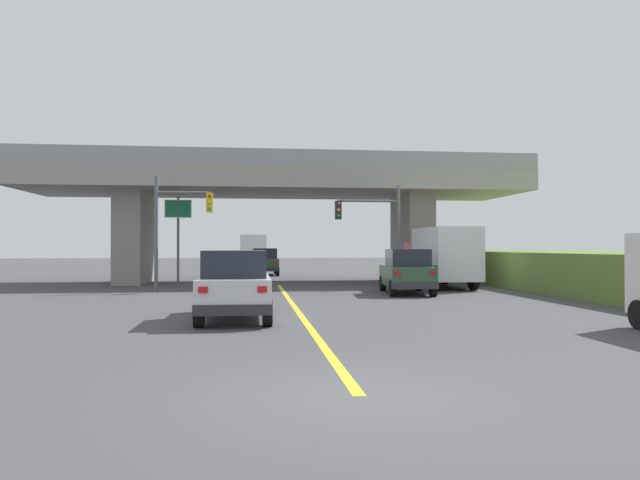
{
  "coord_description": "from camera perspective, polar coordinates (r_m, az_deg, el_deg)",
  "views": [
    {
      "loc": [
        -1.54,
        -8.44,
        2.12
      ],
      "look_at": [
        1.02,
        13.84,
        2.38
      ],
      "focal_mm": 33.81,
      "sensor_mm": 36.0,
      "label": 1
    }
  ],
  "objects": [
    {
      "name": "lane_divider_stripe",
      "position": [
        21.1,
        -2.36,
        -6.42
      ],
      "size": [
        0.2,
        25.01,
        0.01
      ],
      "primitive_type": "cube",
      "color": "yellow",
      "rests_on": "ground"
    },
    {
      "name": "traffic_signal_farside",
      "position": [
        29.95,
        -13.53,
        1.93
      ],
      "size": [
        2.78,
        0.36,
        5.57
      ],
      "color": "#56595E",
      "rests_on": "ground"
    },
    {
      "name": "sedan_oncoming",
      "position": [
        45.44,
        -5.26,
        -2.05
      ],
      "size": [
        2.04,
        4.52,
        2.02
      ],
      "color": "#2D4C33",
      "rests_on": "ground"
    },
    {
      "name": "ground",
      "position": [
        36.32,
        -4.13,
        -4.01
      ],
      "size": [
        160.0,
        160.0,
        0.0
      ],
      "primitive_type": "plane",
      "color": "#424244"
    },
    {
      "name": "suv_crossing",
      "position": [
        27.58,
        8.21,
        -2.95
      ],
      "size": [
        2.39,
        4.78,
        2.02
      ],
      "rotation": [
        0.0,
        0.0,
        -0.09
      ],
      "color": "#2D4C33",
      "rests_on": "ground"
    },
    {
      "name": "box_truck",
      "position": [
        32.05,
        11.43,
        -1.54
      ],
      "size": [
        2.33,
        6.65,
        3.09
      ],
      "color": "red",
      "rests_on": "ground"
    },
    {
      "name": "highway_sign",
      "position": [
        34.8,
        -13.29,
        1.81
      ],
      "size": [
        1.49,
        0.17,
        4.94
      ],
      "color": "#56595E",
      "rests_on": "ground"
    },
    {
      "name": "traffic_signal_nearside",
      "position": [
        31.24,
        5.35,
        1.56
      ],
      "size": [
        3.41,
        0.36,
        5.31
      ],
      "color": "#56595E",
      "rests_on": "ground"
    },
    {
      "name": "overpass_bridge",
      "position": [
        36.39,
        -4.13,
        4.24
      ],
      "size": [
        29.06,
        8.11,
        7.4
      ],
      "color": "gray",
      "rests_on": "ground"
    },
    {
      "name": "semi_truck_distant",
      "position": [
        56.81,
        -6.34,
        -1.1
      ],
      "size": [
        2.33,
        7.51,
        3.2
      ],
      "color": "silver",
      "rests_on": "ground"
    },
    {
      "name": "suv_lead",
      "position": [
        17.82,
        -8.05,
        -4.21
      ],
      "size": [
        2.06,
        4.72,
        2.02
      ],
      "color": "silver",
      "rests_on": "ground"
    }
  ]
}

